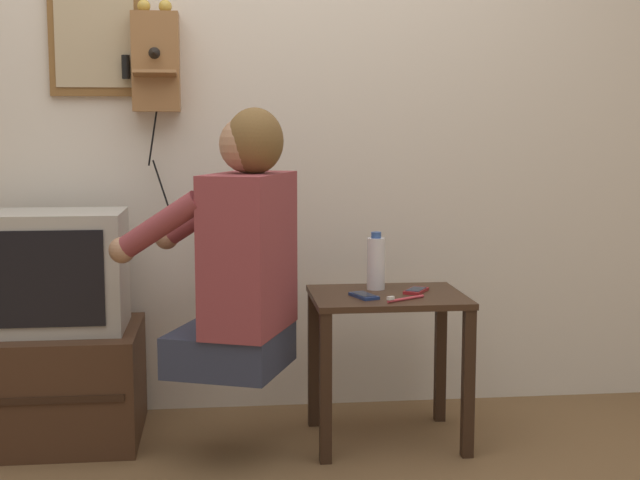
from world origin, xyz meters
TOP-DOWN VIEW (x-y plane):
  - wall_back at (0.00, 1.17)m, footprint 6.80×0.05m
  - side_table at (0.49, 0.69)m, footprint 0.55×0.44m
  - person at (-0.04, 0.55)m, footprint 0.64×0.57m
  - tv_stand at (-0.72, 0.85)m, footprint 0.62×0.54m
  - television at (-0.74, 0.85)m, footprint 0.57×0.37m
  - wall_phone_antique at (-0.35, 1.09)m, footprint 0.22×0.18m
  - framed_picture at (-0.58, 1.13)m, footprint 0.35×0.03m
  - cell_phone_held at (0.39, 0.63)m, footprint 0.10×0.14m
  - cell_phone_spare at (0.60, 0.71)m, footprint 0.12×0.14m
  - water_bottle at (0.46, 0.79)m, footprint 0.07×0.07m
  - toothbrush at (0.52, 0.56)m, footprint 0.15×0.10m

SIDE VIEW (x-z plane):
  - tv_stand at x=-0.72m, z-range 0.00..0.41m
  - side_table at x=0.49m, z-range 0.16..0.70m
  - cell_phone_held at x=0.39m, z-range 0.55..0.56m
  - cell_phone_spare at x=0.60m, z-range 0.55..0.56m
  - toothbrush at x=0.52m, z-range 0.54..0.57m
  - television at x=-0.74m, z-range 0.41..0.84m
  - water_bottle at x=0.46m, z-range 0.54..0.75m
  - person at x=-0.04m, z-range 0.28..1.17m
  - wall_back at x=0.00m, z-range 0.00..2.55m
  - wall_phone_antique at x=-0.35m, z-range 1.00..1.80m
  - framed_picture at x=-0.58m, z-range 1.27..1.74m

